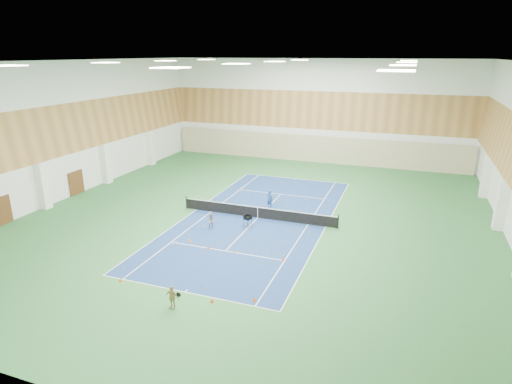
% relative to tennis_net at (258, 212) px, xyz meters
% --- Properties ---
extents(ground, '(40.00, 40.00, 0.00)m').
position_rel_tennis_net_xyz_m(ground, '(0.00, 0.00, -0.55)').
color(ground, '#2B6532').
rests_on(ground, ground).
extents(room_shell, '(36.00, 40.00, 12.00)m').
position_rel_tennis_net_xyz_m(room_shell, '(0.00, 0.00, 5.45)').
color(room_shell, white).
rests_on(room_shell, ground).
extents(wood_cladding, '(36.00, 40.00, 8.00)m').
position_rel_tennis_net_xyz_m(wood_cladding, '(0.00, 0.00, 7.45)').
color(wood_cladding, '#B57D43').
rests_on(wood_cladding, room_shell).
extents(ceiling_light_grid, '(21.40, 25.40, 0.06)m').
position_rel_tennis_net_xyz_m(ceiling_light_grid, '(0.00, 0.00, 11.37)').
color(ceiling_light_grid, white).
rests_on(ceiling_light_grid, room_shell).
extents(court_surface, '(10.97, 23.77, 0.01)m').
position_rel_tennis_net_xyz_m(court_surface, '(0.00, 0.00, -0.55)').
color(court_surface, navy).
rests_on(court_surface, ground).
extents(tennis_balls_scatter, '(10.57, 22.77, 0.07)m').
position_rel_tennis_net_xyz_m(tennis_balls_scatter, '(0.00, 0.00, -0.50)').
color(tennis_balls_scatter, '#AFCF23').
rests_on(tennis_balls_scatter, ground).
extents(tennis_net, '(12.80, 0.10, 1.10)m').
position_rel_tennis_net_xyz_m(tennis_net, '(0.00, 0.00, 0.00)').
color(tennis_net, black).
rests_on(tennis_net, ground).
extents(back_curtain, '(35.40, 0.16, 3.20)m').
position_rel_tennis_net_xyz_m(back_curtain, '(0.00, 19.75, 1.05)').
color(back_curtain, '#C6B793').
rests_on(back_curtain, ground).
extents(door_left_a, '(0.08, 1.80, 2.20)m').
position_rel_tennis_net_xyz_m(door_left_a, '(-17.92, -8.00, 0.55)').
color(door_left_a, '#593319').
rests_on(door_left_a, ground).
extents(door_left_b, '(0.08, 1.80, 2.20)m').
position_rel_tennis_net_xyz_m(door_left_b, '(-17.92, 0.00, 0.55)').
color(door_left_b, '#593319').
rests_on(door_left_b, ground).
extents(coach, '(0.68, 0.56, 1.59)m').
position_rel_tennis_net_xyz_m(coach, '(0.17, 2.60, 0.24)').
color(coach, '#1F468E').
rests_on(coach, ground).
extents(child_court, '(0.70, 0.62, 1.22)m').
position_rel_tennis_net_xyz_m(child_court, '(-2.51, -3.24, 0.06)').
color(child_court, gray).
rests_on(child_court, ground).
extents(child_apron, '(0.77, 0.37, 1.28)m').
position_rel_tennis_net_xyz_m(child_apron, '(0.13, -13.45, 0.09)').
color(child_apron, tan).
rests_on(child_apron, ground).
extents(ball_cart, '(0.66, 0.66, 0.90)m').
position_rel_tennis_net_xyz_m(ball_cart, '(-0.10, -1.94, -0.10)').
color(ball_cart, black).
rests_on(ball_cart, ground).
extents(cone_svc_a, '(0.21, 0.21, 0.23)m').
position_rel_tennis_net_xyz_m(cone_svc_a, '(-2.95, -5.91, -0.44)').
color(cone_svc_a, '#FF5F0D').
rests_on(cone_svc_a, ground).
extents(cone_svc_b, '(0.20, 0.20, 0.22)m').
position_rel_tennis_net_xyz_m(cone_svc_b, '(-1.21, -6.49, -0.44)').
color(cone_svc_b, '#D53F0B').
rests_on(cone_svc_b, ground).
extents(cone_svc_c, '(0.20, 0.20, 0.22)m').
position_rel_tennis_net_xyz_m(cone_svc_c, '(0.71, -6.44, -0.44)').
color(cone_svc_c, orange).
rests_on(cone_svc_c, ground).
extents(cone_svc_d, '(0.20, 0.20, 0.22)m').
position_rel_tennis_net_xyz_m(cone_svc_d, '(4.02, -6.43, -0.44)').
color(cone_svc_d, '#DF470B').
rests_on(cone_svc_d, ground).
extents(cone_base_a, '(0.22, 0.22, 0.24)m').
position_rel_tennis_net_xyz_m(cone_base_a, '(-4.07, -12.12, -0.43)').
color(cone_base_a, '#E73E0C').
rests_on(cone_base_a, ground).
extents(cone_base_b, '(0.20, 0.20, 0.22)m').
position_rel_tennis_net_xyz_m(cone_base_b, '(-0.74, -11.98, -0.44)').
color(cone_base_b, '#EF560C').
rests_on(cone_base_b, ground).
extents(cone_base_c, '(0.21, 0.21, 0.23)m').
position_rel_tennis_net_xyz_m(cone_base_c, '(1.85, -12.27, -0.44)').
color(cone_base_c, red).
rests_on(cone_base_c, ground).
extents(cone_base_d, '(0.22, 0.22, 0.24)m').
position_rel_tennis_net_xyz_m(cone_base_d, '(3.92, -11.43, -0.43)').
color(cone_base_d, '#F0480C').
rests_on(cone_base_d, ground).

